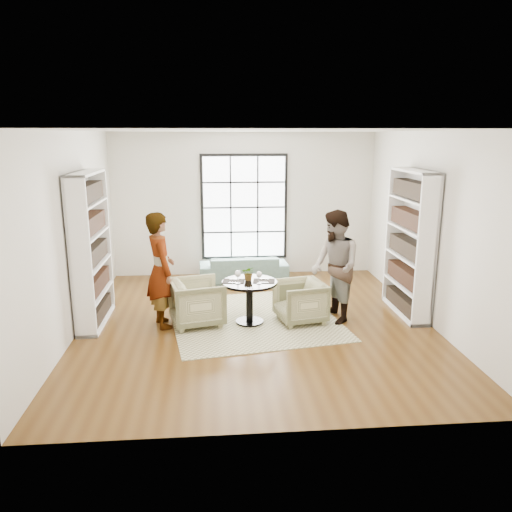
{
  "coord_description": "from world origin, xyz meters",
  "views": [
    {
      "loc": [
        -0.64,
        -7.46,
        2.95
      ],
      "look_at": [
        0.03,
        0.4,
        1.02
      ],
      "focal_mm": 35.0,
      "sensor_mm": 36.0,
      "label": 1
    }
  ],
  "objects": [
    {
      "name": "ground",
      "position": [
        0.0,
        0.0,
        0.0
      ],
      "size": [
        6.0,
        6.0,
        0.0
      ],
      "primitive_type": "plane",
      "color": "#573714"
    },
    {
      "name": "person_right",
      "position": [
        1.26,
        0.05,
        0.9
      ],
      "size": [
        0.84,
        0.99,
        1.8
      ],
      "primitive_type": "imported",
      "rotation": [
        0.0,
        0.0,
        -1.37
      ],
      "color": "gray",
      "rests_on": "ground"
    },
    {
      "name": "sofa",
      "position": [
        -0.05,
        2.45,
        0.26
      ],
      "size": [
        1.82,
        0.78,
        0.52
      ],
      "primitive_type": "imported",
      "rotation": [
        0.0,
        0.0,
        3.18
      ],
      "color": "slate",
      "rests_on": "ground"
    },
    {
      "name": "wine_glass_right",
      "position": [
        0.04,
        -0.1,
        0.84
      ],
      "size": [
        0.09,
        0.09,
        0.2
      ],
      "color": "silver",
      "rests_on": "pedestal_table"
    },
    {
      "name": "placemat_left",
      "position": [
        -0.35,
        0.06,
        0.7
      ],
      "size": [
        0.37,
        0.3,
        0.01
      ],
      "primitive_type": "cube",
      "rotation": [
        0.0,
        0.0,
        -0.13
      ],
      "color": "black",
      "rests_on": "pedestal_table"
    },
    {
      "name": "room_shell",
      "position": [
        0.0,
        0.54,
        1.26
      ],
      "size": [
        6.0,
        6.01,
        6.0
      ],
      "color": "silver",
      "rests_on": "ground"
    },
    {
      "name": "placemat_right",
      "position": [
        0.13,
        0.03,
        0.7
      ],
      "size": [
        0.37,
        0.3,
        0.01
      ],
      "primitive_type": "cube",
      "rotation": [
        0.0,
        0.0,
        -0.13
      ],
      "color": "black",
      "rests_on": "pedestal_table"
    },
    {
      "name": "rug",
      "position": [
        -0.02,
        0.22,
        0.01
      ],
      "size": [
        2.99,
        2.99,
        0.01
      ],
      "primitive_type": "cube",
      "rotation": [
        0.0,
        0.0,
        0.16
      ],
      "color": "#C0BC90",
      "rests_on": "ground"
    },
    {
      "name": "flower_centerpiece",
      "position": [
        -0.11,
        0.1,
        0.81
      ],
      "size": [
        0.25,
        0.23,
        0.23
      ],
      "primitive_type": "imported",
      "rotation": [
        0.0,
        0.0,
        -0.27
      ],
      "color": "gray",
      "rests_on": "pedestal_table"
    },
    {
      "name": "cutlery_left",
      "position": [
        -0.35,
        0.06,
        0.71
      ],
      "size": [
        0.17,
        0.24,
        0.01
      ],
      "primitive_type": null,
      "rotation": [
        0.0,
        0.0,
        -0.13
      ],
      "color": "silver",
      "rests_on": "placemat_left"
    },
    {
      "name": "cutlery_right",
      "position": [
        0.13,
        0.03,
        0.71
      ],
      "size": [
        0.17,
        0.24,
        0.01
      ],
      "primitive_type": null,
      "rotation": [
        0.0,
        0.0,
        -0.13
      ],
      "color": "silver",
      "rests_on": "placemat_right"
    },
    {
      "name": "wine_glass_left",
      "position": [
        -0.29,
        -0.07,
        0.85
      ],
      "size": [
        0.1,
        0.1,
        0.21
      ],
      "color": "silver",
      "rests_on": "pedestal_table"
    },
    {
      "name": "person_left",
      "position": [
        -1.48,
        0.06,
        0.91
      ],
      "size": [
        0.63,
        0.77,
        1.81
      ],
      "primitive_type": "imported",
      "rotation": [
        0.0,
        0.0,
        1.91
      ],
      "color": "gray",
      "rests_on": "ground"
    },
    {
      "name": "armchair_right",
      "position": [
        0.71,
        0.05,
        0.34
      ],
      "size": [
        0.87,
        0.85,
        0.67
      ],
      "primitive_type": "imported",
      "rotation": [
        0.0,
        0.0,
        -1.37
      ],
      "color": "tan",
      "rests_on": "ground"
    },
    {
      "name": "pedestal_table",
      "position": [
        -0.1,
        0.04,
        0.51
      ],
      "size": [
        0.87,
        0.87,
        0.7
      ],
      "rotation": [
        0.0,
        0.0,
        -0.13
      ],
      "color": "black",
      "rests_on": "ground"
    },
    {
      "name": "armchair_left",
      "position": [
        -0.93,
        0.06,
        0.37
      ],
      "size": [
        0.96,
        0.95,
        0.73
      ],
      "primitive_type": "imported",
      "rotation": [
        0.0,
        0.0,
        1.81
      ],
      "color": "#C3B98B",
      "rests_on": "ground"
    }
  ]
}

